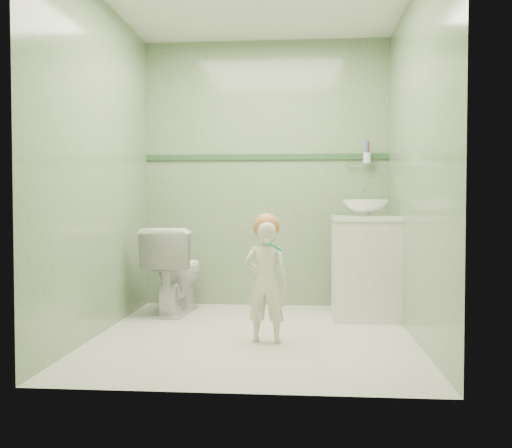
{
  "coord_description": "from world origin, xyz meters",
  "views": [
    {
      "loc": [
        0.35,
        -4.04,
        0.93
      ],
      "look_at": [
        0.0,
        0.15,
        0.78
      ],
      "focal_mm": 40.93,
      "sensor_mm": 36.0,
      "label": 1
    }
  ],
  "objects": [
    {
      "name": "ground",
      "position": [
        0.0,
        0.0,
        0.0
      ],
      "size": [
        2.5,
        2.5,
        0.0
      ],
      "primitive_type": "plane",
      "color": "silver",
      "rests_on": "ground"
    },
    {
      "name": "counter",
      "position": [
        0.84,
        0.7,
        0.81
      ],
      "size": [
        0.54,
        0.52,
        0.04
      ],
      "primitive_type": "cube",
      "color": "white",
      "rests_on": "vanity"
    },
    {
      "name": "hair_cap",
      "position": [
        0.09,
        -0.15,
        0.77
      ],
      "size": [
        0.18,
        0.18,
        0.18
      ],
      "primitive_type": "sphere",
      "color": "#C3753E",
      "rests_on": "toddler"
    },
    {
      "name": "teal_toothbrush",
      "position": [
        0.16,
        -0.31,
        0.65
      ],
      "size": [
        0.11,
        0.13,
        0.08
      ],
      "color": "teal",
      "rests_on": "toddler"
    },
    {
      "name": "faucet",
      "position": [
        0.84,
        0.89,
        0.97
      ],
      "size": [
        0.03,
        0.13,
        0.18
      ],
      "color": "silver",
      "rests_on": "counter"
    },
    {
      "name": "trim_stripe",
      "position": [
        0.0,
        1.24,
        1.35
      ],
      "size": [
        2.2,
        0.02,
        0.05
      ],
      "primitive_type": "cube",
      "color": "#305432",
      "rests_on": "room_shell"
    },
    {
      "name": "cup_holder",
      "position": [
        0.89,
        1.18,
        1.33
      ],
      "size": [
        0.26,
        0.07,
        0.21
      ],
      "color": "silver",
      "rests_on": "room_shell"
    },
    {
      "name": "room_shell",
      "position": [
        0.0,
        0.0,
        1.2
      ],
      "size": [
        2.5,
        2.54,
        2.4
      ],
      "color": "gray",
      "rests_on": "ground"
    },
    {
      "name": "toddler",
      "position": [
        0.09,
        -0.18,
        0.4
      ],
      "size": [
        0.31,
        0.22,
        0.81
      ],
      "primitive_type": "imported",
      "rotation": [
        0.0,
        0.0,
        3.04
      ],
      "color": "#EEE5CE",
      "rests_on": "ground"
    },
    {
      "name": "toilet",
      "position": [
        -0.74,
        0.8,
        0.37
      ],
      "size": [
        0.47,
        0.75,
        0.73
      ],
      "primitive_type": "imported",
      "rotation": [
        0.0,
        0.0,
        3.06
      ],
      "color": "white",
      "rests_on": "ground"
    },
    {
      "name": "vanity",
      "position": [
        0.84,
        0.7,
        0.4
      ],
      "size": [
        0.52,
        0.5,
        0.8
      ],
      "primitive_type": "cube",
      "color": "beige",
      "rests_on": "ground"
    },
    {
      "name": "basin",
      "position": [
        0.84,
        0.7,
        0.89
      ],
      "size": [
        0.37,
        0.37,
        0.13
      ],
      "primitive_type": "imported",
      "color": "white",
      "rests_on": "counter"
    }
  ]
}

